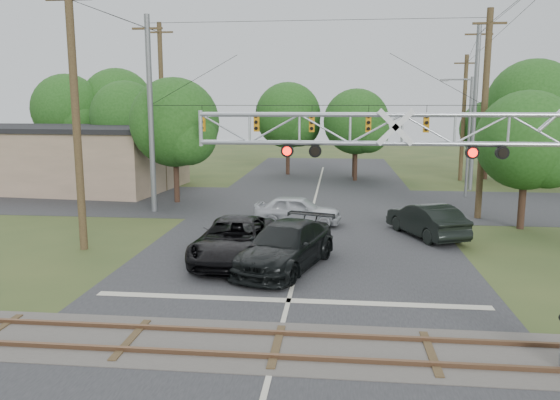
# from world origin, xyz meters

# --- Properties ---
(ground) EXTENTS (160.00, 160.00, 0.00)m
(ground) POSITION_xyz_m (0.00, 0.00, 0.00)
(ground) COLOR #334520
(ground) RESTS_ON ground
(road_main) EXTENTS (14.00, 90.00, 0.02)m
(road_main) POSITION_xyz_m (0.00, 10.00, 0.01)
(road_main) COLOR #28282B
(road_main) RESTS_ON ground
(road_cross) EXTENTS (90.00, 12.00, 0.02)m
(road_cross) POSITION_xyz_m (0.00, 24.00, 0.01)
(road_cross) COLOR #28282B
(road_cross) RESTS_ON ground
(railroad_track) EXTENTS (90.00, 3.20, 0.17)m
(railroad_track) POSITION_xyz_m (0.00, 2.00, 0.03)
(railroad_track) COLOR #48423E
(railroad_track) RESTS_ON ground
(crossing_gantry) EXTENTS (10.21, 0.89, 6.94)m
(crossing_gantry) POSITION_xyz_m (4.88, 1.64, 4.28)
(crossing_gantry) COLOR gray
(crossing_gantry) RESTS_ON ground
(traffic_signal_span) EXTENTS (19.34, 0.36, 11.50)m
(traffic_signal_span) POSITION_xyz_m (0.93, 20.00, 5.70)
(traffic_signal_span) COLOR slate
(traffic_signal_span) RESTS_ON ground
(pickup_black) EXTENTS (2.99, 6.31, 1.74)m
(pickup_black) POSITION_xyz_m (-2.65, 10.05, 0.87)
(pickup_black) COLOR black
(pickup_black) RESTS_ON ground
(car_dark) EXTENTS (4.25, 6.59, 1.78)m
(car_dark) POSITION_xyz_m (-0.48, 9.20, 0.89)
(car_dark) COLOR black
(car_dark) RESTS_ON ground
(sedan_silver) EXTENTS (4.77, 2.19, 1.58)m
(sedan_silver) POSITION_xyz_m (-0.58, 17.22, 0.79)
(sedan_silver) COLOR #B7BAC0
(sedan_silver) RESTS_ON ground
(suv_dark) EXTENTS (3.57, 5.35, 1.67)m
(suv_dark) POSITION_xyz_m (5.87, 15.15, 0.83)
(suv_dark) COLOR black
(suv_dark) RESTS_ON ground
(commercial_building) EXTENTS (21.29, 12.22, 4.79)m
(commercial_building) POSITION_xyz_m (-21.27, 28.80, 2.40)
(commercial_building) COLOR #88715A
(commercial_building) RESTS_ON ground
(streetlight) EXTENTS (2.21, 0.23, 8.28)m
(streetlight) POSITION_xyz_m (10.31, 27.53, 4.63)
(streetlight) COLOR slate
(streetlight) RESTS_ON ground
(utility_poles) EXTENTS (25.40, 30.01, 13.69)m
(utility_poles) POSITION_xyz_m (2.78, 21.98, 6.15)
(utility_poles) COLOR #3E2C1C
(utility_poles) RESTS_ON ground
(treeline) EXTENTS (52.00, 30.06, 10.01)m
(treeline) POSITION_xyz_m (-3.46, 35.21, 5.59)
(treeline) COLOR #362218
(treeline) RESTS_ON ground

